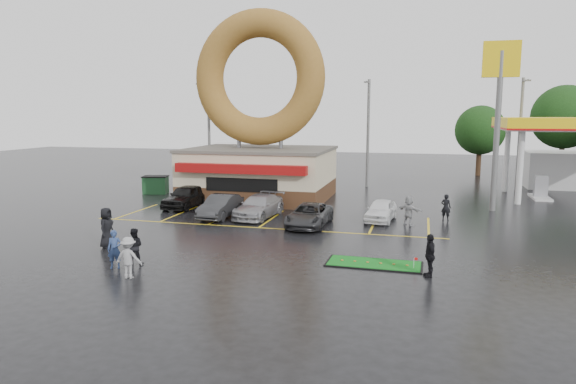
% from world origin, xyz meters
% --- Properties ---
extents(ground, '(120.00, 120.00, 0.00)m').
position_xyz_m(ground, '(0.00, 0.00, 0.00)').
color(ground, black).
rests_on(ground, ground).
extents(donut_shop, '(10.20, 8.70, 13.50)m').
position_xyz_m(donut_shop, '(-3.00, 12.97, 4.46)').
color(donut_shop, '#472B19').
rests_on(donut_shop, ground).
extents(shell_sign, '(2.20, 0.36, 10.60)m').
position_xyz_m(shell_sign, '(13.00, 12.00, 7.38)').
color(shell_sign, slate).
rests_on(shell_sign, ground).
extents(streetlight_left, '(0.40, 2.21, 9.00)m').
position_xyz_m(streetlight_left, '(-10.00, 19.92, 4.78)').
color(streetlight_left, slate).
rests_on(streetlight_left, ground).
extents(streetlight_mid, '(0.40, 2.21, 9.00)m').
position_xyz_m(streetlight_mid, '(4.00, 20.92, 4.78)').
color(streetlight_mid, slate).
rests_on(streetlight_mid, ground).
extents(streetlight_right, '(0.40, 2.21, 9.00)m').
position_xyz_m(streetlight_right, '(16.00, 21.92, 4.78)').
color(streetlight_right, slate).
rests_on(streetlight_right, ground).
extents(tree_far_c, '(6.30, 6.30, 9.00)m').
position_xyz_m(tree_far_c, '(22.00, 34.00, 5.84)').
color(tree_far_c, '#332114').
rests_on(tree_far_c, ground).
extents(tree_far_d, '(4.90, 4.90, 7.00)m').
position_xyz_m(tree_far_d, '(14.00, 32.00, 4.53)').
color(tree_far_d, '#332114').
rests_on(tree_far_d, ground).
extents(car_black, '(1.94, 4.46, 1.49)m').
position_xyz_m(car_black, '(-6.55, 8.00, 0.75)').
color(car_black, black).
rests_on(car_black, ground).
extents(car_dgrey, '(1.56, 4.15, 1.36)m').
position_xyz_m(car_dgrey, '(-3.06, 5.50, 0.68)').
color(car_dgrey, '#2B2B2E').
rests_on(car_dgrey, ground).
extents(car_silver, '(2.36, 4.78, 1.34)m').
position_xyz_m(car_silver, '(-0.86, 6.15, 0.67)').
color(car_silver, '#96969A').
rests_on(car_silver, ground).
extents(car_grey, '(2.13, 4.47, 1.23)m').
position_xyz_m(car_grey, '(2.57, 4.55, 0.61)').
color(car_grey, '#2E2E31').
rests_on(car_grey, ground).
extents(car_white, '(1.86, 3.79, 1.24)m').
position_xyz_m(car_white, '(6.31, 6.94, 0.62)').
color(car_white, white).
rests_on(car_white, ground).
extents(person_blue, '(0.66, 0.54, 1.56)m').
position_xyz_m(person_blue, '(-3.30, -5.13, 0.78)').
color(person_blue, navy).
rests_on(person_blue, ground).
extents(person_blackjkt, '(0.90, 0.80, 1.53)m').
position_xyz_m(person_blackjkt, '(-2.81, -4.50, 0.77)').
color(person_blackjkt, black).
rests_on(person_blackjkt, ground).
extents(person_hoodie, '(1.07, 0.66, 1.60)m').
position_xyz_m(person_hoodie, '(-2.05, -6.12, 0.80)').
color(person_hoodie, gray).
rests_on(person_hoodie, ground).
extents(person_bystander, '(0.67, 0.97, 1.89)m').
position_xyz_m(person_bystander, '(-5.50, -2.41, 0.95)').
color(person_bystander, black).
rests_on(person_bystander, ground).
extents(person_cameraman, '(0.63, 1.05, 1.67)m').
position_xyz_m(person_cameraman, '(8.95, -3.03, 0.84)').
color(person_cameraman, black).
rests_on(person_cameraman, ground).
extents(person_walker_near, '(1.56, 1.28, 1.67)m').
position_xyz_m(person_walker_near, '(7.91, 6.08, 0.84)').
color(person_walker_near, '#9C9C9F').
rests_on(person_walker_near, ground).
extents(person_walker_far, '(0.65, 0.52, 1.56)m').
position_xyz_m(person_walker_far, '(9.96, 8.03, 0.78)').
color(person_walker_far, black).
rests_on(person_walker_far, ground).
extents(dumpster, '(2.04, 1.60, 1.30)m').
position_xyz_m(dumpster, '(-11.55, 12.97, 0.65)').
color(dumpster, '#1B4624').
rests_on(dumpster, ground).
extents(putting_green, '(3.96, 1.78, 0.50)m').
position_xyz_m(putting_green, '(6.77, -1.96, 0.03)').
color(putting_green, black).
rests_on(putting_green, ground).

